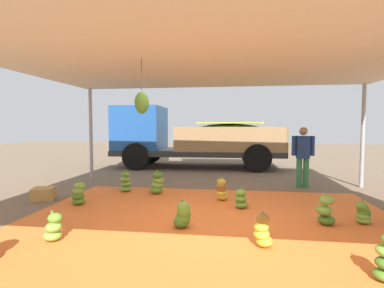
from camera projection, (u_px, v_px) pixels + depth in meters
The scene contains 16 objects.
ground_plane at pixel (218, 186), 8.05m from camera, with size 40.00×40.00×0.00m, color brown.
tarp_orange at pixel (209, 220), 5.08m from camera, with size 6.54×4.86×0.01m, color orange.
tent_canopy at pixel (209, 60), 4.83m from camera, with size 8.00×7.00×2.80m.
banana_bunch_0 at pixel (263, 231), 3.94m from camera, with size 0.30×0.28×0.49m.
banana_bunch_1 at pixel (183, 215), 4.70m from camera, with size 0.34×0.34×0.45m.
banana_bunch_2 at pixel (157, 183), 7.03m from camera, with size 0.42×0.39×0.58m.
banana_bunch_3 at pixel (241, 199), 5.81m from camera, with size 0.30×0.30×0.42m.
banana_bunch_4 at pixel (79, 194), 6.05m from camera, with size 0.37×0.38×0.51m.
banana_bunch_6 at pixel (126, 182), 7.29m from camera, with size 0.34×0.35×0.55m.
banana_bunch_7 at pixel (363, 213), 4.88m from camera, with size 0.32×0.34×0.42m.
banana_bunch_8 at pixel (326, 211), 4.83m from camera, with size 0.42×0.39×0.52m.
banana_bunch_11 at pixel (54, 228), 4.16m from camera, with size 0.34×0.34×0.44m.
banana_bunch_12 at pixel (222, 190), 6.41m from camera, with size 0.30×0.30×0.53m.
cargo_truck_main at pixel (191, 137), 11.66m from camera, with size 6.54×2.51×2.40m.
worker_0 at pixel (303, 152), 7.78m from camera, with size 0.59×0.36×1.60m.
crate_0 at pixel (43, 194), 6.50m from camera, with size 0.44×0.40×0.27m, color #B78947.
Camera 1 is at (0.38, -4.99, 1.63)m, focal length 27.52 mm.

